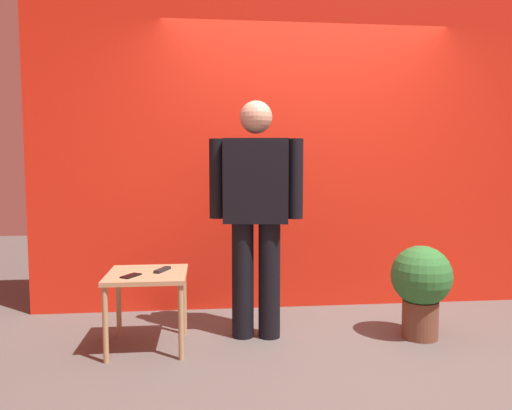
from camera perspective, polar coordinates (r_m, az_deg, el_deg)
ground_plane at (r=3.35m, az=10.40°, el=-17.71°), size 12.00×12.00×0.00m
back_wall_red at (r=4.37m, az=5.88°, el=9.59°), size 4.78×0.12×3.29m
standing_person at (r=3.52m, az=0.01°, el=-0.20°), size 0.69×0.29×1.74m
side_table at (r=3.48m, az=-12.70°, el=-9.00°), size 0.54×0.54×0.53m
cell_phone at (r=3.37m, az=-14.54°, el=-8.08°), size 0.14×0.16×0.01m
tv_remote at (r=3.48m, az=-10.98°, el=-7.51°), size 0.11×0.17×0.02m
potted_plant at (r=3.79m, az=18.89°, el=-8.76°), size 0.44×0.44×0.69m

